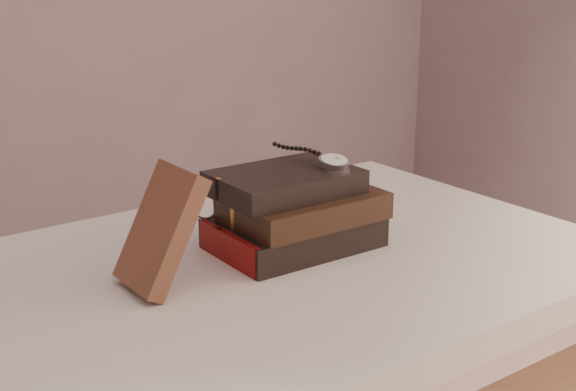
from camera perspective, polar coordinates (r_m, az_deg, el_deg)
table at (r=1.05m, az=-3.58°, el=-9.99°), size 1.00×0.60×0.75m
book_stack at (r=1.07m, az=0.49°, el=-1.16°), size 0.22×0.15×0.11m
journal at (r=0.95m, az=-9.13°, el=-2.41°), size 0.09×0.10×0.15m
pocket_watch at (r=1.08m, az=2.98°, el=2.58°), size 0.05×0.15×0.02m
eyeglasses at (r=1.09m, az=-5.06°, el=-0.37°), size 0.09×0.11×0.04m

